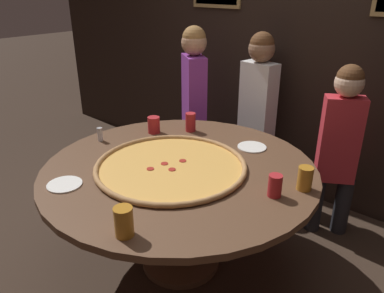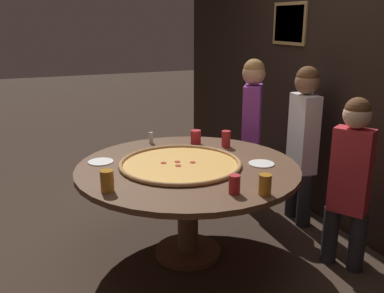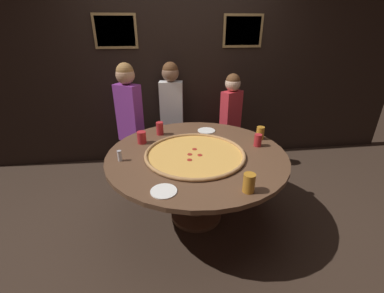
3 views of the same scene
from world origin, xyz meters
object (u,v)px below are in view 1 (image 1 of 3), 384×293
(dining_table, at_px, (180,183))
(drink_cup_beside_pizza, at_px, (191,122))
(condiment_shaker, at_px, (100,134))
(drink_cup_by_shaker, at_px, (275,186))
(white_plate_right_side, at_px, (252,147))
(drink_cup_near_right, at_px, (154,125))
(drink_cup_near_left, at_px, (124,222))
(drink_cup_far_left, at_px, (305,178))
(giant_pizza, at_px, (171,166))
(diner_centre_back, at_px, (339,143))
(white_plate_left_side, at_px, (65,184))
(diner_side_left, at_px, (257,107))
(diner_side_right, at_px, (194,99))

(dining_table, xyz_separation_m, drink_cup_beside_pizza, (-0.33, 0.49, 0.19))
(condiment_shaker, bearing_deg, drink_cup_beside_pizza, 57.27)
(drink_cup_by_shaker, bearing_deg, drink_cup_beside_pizza, 155.88)
(white_plate_right_side, xyz_separation_m, condiment_shaker, (-0.88, -0.59, 0.05))
(drink_cup_near_right, bearing_deg, condiment_shaker, -116.10)
(drink_cup_near_left, bearing_deg, drink_cup_near_right, 129.80)
(drink_cup_far_left, relative_size, condiment_shaker, 1.36)
(giant_pizza, xyz_separation_m, drink_cup_beside_pizza, (-0.31, 0.54, 0.06))
(drink_cup_near_right, bearing_deg, dining_table, -29.04)
(drink_cup_beside_pizza, height_order, condiment_shaker, drink_cup_beside_pizza)
(diner_centre_back, bearing_deg, white_plate_left_side, 29.01)
(diner_side_left, bearing_deg, dining_table, 106.00)
(drink_cup_near_right, bearing_deg, drink_cup_by_shaker, -11.02)
(dining_table, bearing_deg, drink_cup_near_right, 150.96)
(drink_cup_by_shaker, bearing_deg, diner_side_left, 125.29)
(diner_side_left, xyz_separation_m, diner_centre_back, (0.76, -0.15, -0.07))
(drink_cup_far_left, distance_m, diner_side_left, 1.27)
(white_plate_left_side, bearing_deg, diner_side_left, 84.70)
(condiment_shaker, bearing_deg, giant_pizza, 1.70)
(drink_cup_near_left, distance_m, white_plate_left_side, 0.61)
(white_plate_right_side, relative_size, condiment_shaker, 2.01)
(white_plate_left_side, bearing_deg, drink_cup_near_right, 102.26)
(drink_cup_beside_pizza, relative_size, white_plate_right_side, 0.72)
(condiment_shaker, xyz_separation_m, diner_side_left, (0.52, 1.23, 0.01))
(drink_cup_beside_pizza, relative_size, condiment_shaker, 1.44)
(drink_cup_near_left, relative_size, diner_centre_back, 0.11)
(white_plate_right_side, height_order, condiment_shaker, condiment_shaker)
(giant_pizza, xyz_separation_m, diner_side_left, (-0.14, 1.21, 0.05))
(drink_cup_near_left, height_order, condiment_shaker, drink_cup_near_left)
(dining_table, bearing_deg, diner_centre_back, 59.18)
(drink_cup_far_left, relative_size, drink_cup_by_shaker, 1.08)
(drink_cup_near_right, relative_size, condiment_shaker, 1.25)
(dining_table, distance_m, diner_side_left, 1.19)
(dining_table, distance_m, condiment_shaker, 0.71)
(drink_cup_far_left, xyz_separation_m, white_plate_right_side, (-0.51, 0.29, -0.06))
(giant_pizza, xyz_separation_m, drink_cup_near_right, (-0.49, 0.34, 0.05))
(white_plate_left_side, distance_m, diner_side_left, 1.75)
(giant_pizza, height_order, white_plate_left_side, giant_pizza)
(dining_table, relative_size, diner_centre_back, 1.30)
(drink_cup_beside_pizza, relative_size, diner_side_right, 0.10)
(condiment_shaker, height_order, diner_side_left, diner_side_left)
(drink_cup_by_shaker, xyz_separation_m, white_plate_right_side, (-0.42, 0.46, -0.06))
(drink_cup_near_right, bearing_deg, drink_cup_far_left, -2.50)
(drink_cup_near_right, relative_size, diner_side_right, 0.08)
(diner_side_right, bearing_deg, diner_centre_back, -141.53)
(diner_side_right, bearing_deg, giant_pizza, 159.50)
(diner_centre_back, bearing_deg, diner_side_left, -42.23)
(dining_table, relative_size, diner_side_right, 1.16)
(drink_cup_far_left, xyz_separation_m, white_plate_left_side, (-1.02, -0.82, -0.06))
(white_plate_right_side, bearing_deg, diner_side_right, 154.10)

